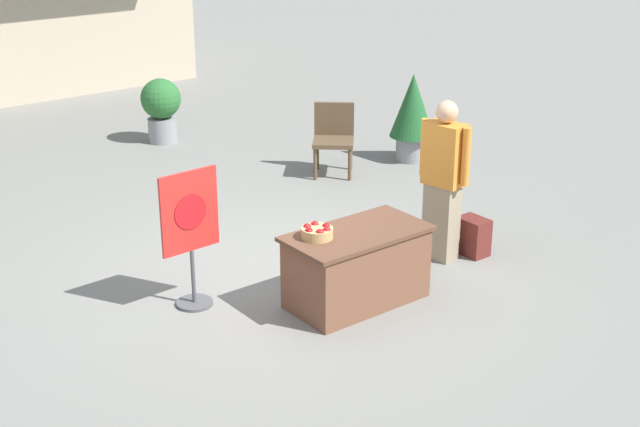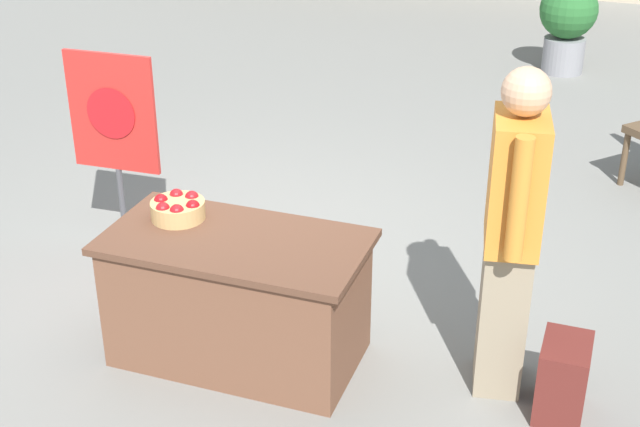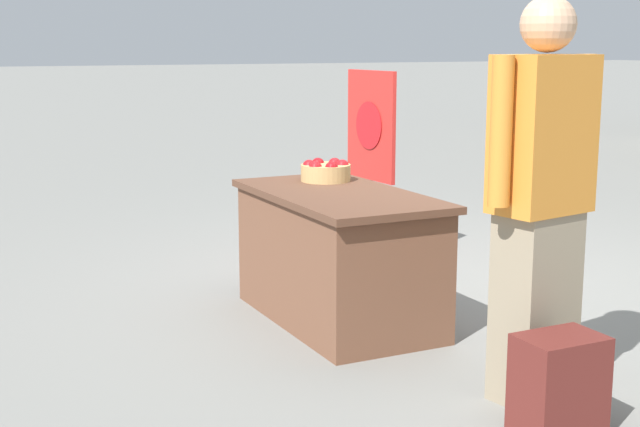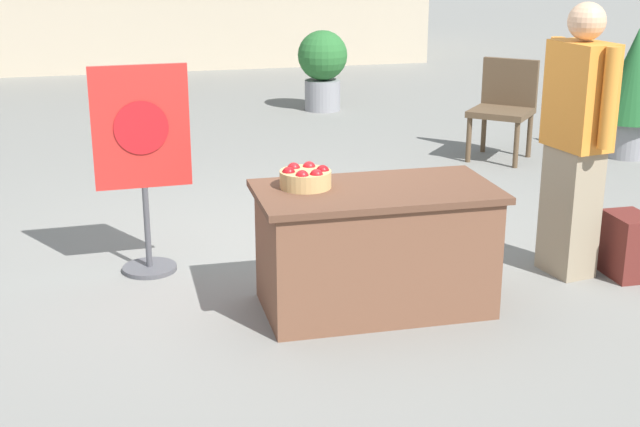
{
  "view_description": "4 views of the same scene",
  "coord_description": "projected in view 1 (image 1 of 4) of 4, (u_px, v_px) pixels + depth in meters",
  "views": [
    {
      "loc": [
        -4.75,
        -6.99,
        4.01
      ],
      "look_at": [
        0.0,
        -0.88,
        0.97
      ],
      "focal_mm": 50.0,
      "sensor_mm": 36.0,
      "label": 1
    },
    {
      "loc": [
        2.17,
        -4.78,
        2.98
      ],
      "look_at": [
        0.81,
        -0.99,
        0.96
      ],
      "focal_mm": 50.0,
      "sensor_mm": 36.0,
      "label": 2
    },
    {
      "loc": [
        4.72,
        -3.27,
        1.56
      ],
      "look_at": [
        0.07,
        -1.0,
        0.57
      ],
      "focal_mm": 50.0,
      "sensor_mm": 36.0,
      "label": 3
    },
    {
      "loc": [
        -1.13,
        -5.76,
        2.19
      ],
      "look_at": [
        -0.0,
        -1.07,
        0.63
      ],
      "focal_mm": 50.0,
      "sensor_mm": 36.0,
      "label": 4
    }
  ],
  "objects": [
    {
      "name": "person_visitor",
      "position": [
        443.0,
        179.0,
        9.42
      ],
      "size": [
        0.33,
        0.6,
        1.76
      ],
      "rotation": [
        0.0,
        0.0,
        -2.96
      ],
      "color": "gray",
      "rests_on": "ground_plane"
    },
    {
      "name": "potted_plant_near_left",
      "position": [
        161.0,
        106.0,
        13.62
      ],
      "size": [
        0.62,
        0.62,
        0.99
      ],
      "color": "gray",
      "rests_on": "ground_plane"
    },
    {
      "name": "backpack",
      "position": [
        473.0,
        236.0,
        9.76
      ],
      "size": [
        0.24,
        0.34,
        0.42
      ],
      "color": "maroon",
      "rests_on": "ground_plane"
    },
    {
      "name": "poster_board",
      "position": [
        191.0,
        232.0,
        8.43
      ],
      "size": [
        0.62,
        0.36,
        1.37
      ],
      "rotation": [
        0.0,
        0.0,
        -1.53
      ],
      "color": "#4C4C51",
      "rests_on": "ground_plane"
    },
    {
      "name": "apple_basket",
      "position": [
        317.0,
        232.0,
        8.33
      ],
      "size": [
        0.3,
        0.3,
        0.13
      ],
      "color": "tan",
      "rests_on": "display_table"
    },
    {
      "name": "display_table",
      "position": [
        357.0,
        267.0,
        8.63
      ],
      "size": [
        1.41,
        0.75,
        0.75
      ],
      "color": "brown",
      "rests_on": "ground_plane"
    },
    {
      "name": "patio_chair",
      "position": [
        334.0,
        134.0,
        12.26
      ],
      "size": [
        0.78,
        0.78,
        0.96
      ],
      "rotation": [
        0.0,
        0.0,
        3.99
      ],
      "color": "brown",
      "rests_on": "ground_plane"
    },
    {
      "name": "potted_plant_near_right",
      "position": [
        412.0,
        112.0,
        12.71
      ],
      "size": [
        0.64,
        0.64,
        1.27
      ],
      "color": "gray",
      "rests_on": "ground_plane"
    },
    {
      "name": "ground_plane",
      "position": [
        268.0,
        276.0,
        9.32
      ],
      "size": [
        120.0,
        120.0,
        0.0
      ],
      "primitive_type": "plane",
      "color": "slate"
    }
  ]
}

